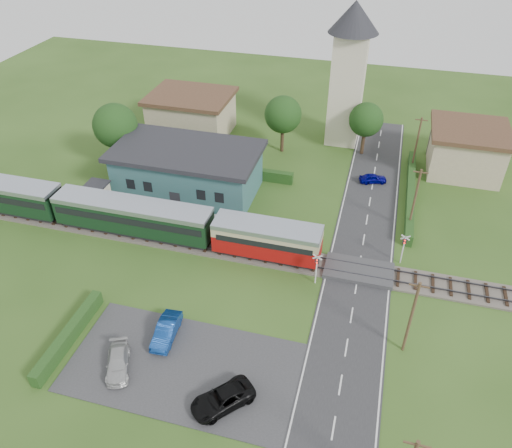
% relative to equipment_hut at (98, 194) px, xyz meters
% --- Properties ---
extents(ground, '(120.00, 120.00, 0.00)m').
position_rel_equipment_hut_xyz_m(ground, '(18.00, -5.20, -1.75)').
color(ground, '#2D4C19').
extents(railway_track, '(76.00, 3.20, 0.49)m').
position_rel_equipment_hut_xyz_m(railway_track, '(18.00, -3.20, -1.64)').
color(railway_track, '#4C443D').
rests_on(railway_track, ground).
extents(road, '(6.00, 70.00, 0.05)m').
position_rel_equipment_hut_xyz_m(road, '(28.00, -5.20, -1.72)').
color(road, '#28282B').
rests_on(road, ground).
extents(car_park, '(17.00, 9.00, 0.08)m').
position_rel_equipment_hut_xyz_m(car_park, '(16.50, -17.20, -1.71)').
color(car_park, '#333335').
rests_on(car_park, ground).
extents(crossing_deck, '(6.20, 3.40, 0.45)m').
position_rel_equipment_hut_xyz_m(crossing_deck, '(28.00, -3.20, -1.52)').
color(crossing_deck, '#333335').
rests_on(crossing_deck, ground).
extents(platform, '(30.00, 3.00, 0.45)m').
position_rel_equipment_hut_xyz_m(platform, '(8.00, 0.00, -1.52)').
color(platform, gray).
rests_on(platform, ground).
extents(equipment_hut, '(2.30, 2.30, 2.55)m').
position_rel_equipment_hut_xyz_m(equipment_hut, '(0.00, 0.00, 0.00)').
color(equipment_hut, beige).
rests_on(equipment_hut, platform).
extents(station_building, '(16.00, 9.00, 5.30)m').
position_rel_equipment_hut_xyz_m(station_building, '(8.00, 5.79, 0.95)').
color(station_building, '#2F6062').
rests_on(station_building, ground).
extents(train, '(43.20, 2.90, 3.40)m').
position_rel_equipment_hut_xyz_m(train, '(2.57, -3.20, 0.43)').
color(train, '#232328').
rests_on(train, ground).
extents(church_tower, '(6.00, 6.00, 17.60)m').
position_rel_equipment_hut_xyz_m(church_tower, '(23.00, 22.80, 8.48)').
color(church_tower, beige).
rests_on(church_tower, ground).
extents(house_west, '(10.80, 8.80, 5.50)m').
position_rel_equipment_hut_xyz_m(house_west, '(3.00, 19.80, 1.04)').
color(house_west, tan).
rests_on(house_west, ground).
extents(house_east, '(8.80, 8.80, 5.50)m').
position_rel_equipment_hut_xyz_m(house_east, '(38.00, 18.80, 1.05)').
color(house_east, tan).
rests_on(house_east, ground).
extents(hedge_carpark, '(0.80, 9.00, 1.20)m').
position_rel_equipment_hut_xyz_m(hedge_carpark, '(7.00, -17.20, -1.15)').
color(hedge_carpark, '#193814').
rests_on(hedge_carpark, ground).
extents(hedge_roadside, '(0.80, 18.00, 1.20)m').
position_rel_equipment_hut_xyz_m(hedge_roadside, '(32.20, 10.80, -1.15)').
color(hedge_roadside, '#193814').
rests_on(hedge_roadside, ground).
extents(hedge_station, '(22.00, 0.80, 1.30)m').
position_rel_equipment_hut_xyz_m(hedge_station, '(8.00, 10.30, -1.10)').
color(hedge_station, '#193814').
rests_on(hedge_station, ground).
extents(tree_a, '(5.20, 5.20, 8.00)m').
position_rel_equipment_hut_xyz_m(tree_a, '(-2.00, 8.80, 3.63)').
color(tree_a, '#332316').
rests_on(tree_a, ground).
extents(tree_b, '(4.60, 4.60, 7.34)m').
position_rel_equipment_hut_xyz_m(tree_b, '(16.00, 17.80, 3.27)').
color(tree_b, '#332316').
rests_on(tree_b, ground).
extents(tree_c, '(4.20, 4.20, 6.78)m').
position_rel_equipment_hut_xyz_m(tree_c, '(26.00, 19.80, 2.91)').
color(tree_c, '#332316').
rests_on(tree_c, ground).
extents(utility_pole_b, '(1.40, 0.22, 7.00)m').
position_rel_equipment_hut_xyz_m(utility_pole_b, '(32.20, -11.20, 1.88)').
color(utility_pole_b, '#473321').
rests_on(utility_pole_b, ground).
extents(utility_pole_c, '(1.40, 0.22, 7.00)m').
position_rel_equipment_hut_xyz_m(utility_pole_c, '(32.20, 4.80, 1.88)').
color(utility_pole_c, '#473321').
rests_on(utility_pole_c, ground).
extents(utility_pole_d, '(1.40, 0.22, 7.00)m').
position_rel_equipment_hut_xyz_m(utility_pole_d, '(32.20, 16.80, 1.88)').
color(utility_pole_d, '#473321').
rests_on(utility_pole_d, ground).
extents(crossing_signal_near, '(0.84, 0.28, 3.28)m').
position_rel_equipment_hut_xyz_m(crossing_signal_near, '(24.40, -5.61, 0.39)').
color(crossing_signal_near, silver).
rests_on(crossing_signal_near, ground).
extents(crossing_signal_far, '(0.84, 0.28, 3.28)m').
position_rel_equipment_hut_xyz_m(crossing_signal_far, '(31.60, -0.81, 0.39)').
color(crossing_signal_far, silver).
rests_on(crossing_signal_far, ground).
extents(streetlamp_west, '(0.30, 0.30, 5.15)m').
position_rel_equipment_hut_xyz_m(streetlamp_west, '(-4.00, 14.80, 1.29)').
color(streetlamp_west, '#3F3F47').
rests_on(streetlamp_west, ground).
extents(streetlamp_east, '(0.30, 0.30, 5.15)m').
position_rel_equipment_hut_xyz_m(streetlamp_east, '(34.00, 21.80, 1.29)').
color(streetlamp_east, '#3F3F47').
rests_on(streetlamp_east, ground).
extents(car_on_road, '(3.36, 2.15, 1.06)m').
position_rel_equipment_hut_xyz_m(car_on_road, '(27.93, 12.99, -1.17)').
color(car_on_road, '#040370').
rests_on(car_on_road, road).
extents(car_park_blue, '(1.72, 4.17, 1.34)m').
position_rel_equipment_hut_xyz_m(car_park_blue, '(14.20, -14.85, -1.00)').
color(car_park_blue, navy).
rests_on(car_park_blue, car_park).
extents(car_park_silver, '(3.09, 4.29, 1.15)m').
position_rel_equipment_hut_xyz_m(car_park_silver, '(11.95, -18.55, -1.09)').
color(car_park_silver, '#B3B3B3').
rests_on(car_park_silver, car_park).
extents(car_park_dark, '(4.58, 4.74, 1.25)m').
position_rel_equipment_hut_xyz_m(car_park_dark, '(20.36, -19.45, -1.04)').
color(car_park_dark, black).
rests_on(car_park_dark, car_park).
extents(pedestrian_near, '(0.59, 0.39, 1.58)m').
position_rel_equipment_hut_xyz_m(pedestrian_near, '(16.10, -0.28, -0.51)').
color(pedestrian_near, gray).
rests_on(pedestrian_near, platform).
extents(pedestrian_far, '(0.76, 0.96, 1.95)m').
position_rel_equipment_hut_xyz_m(pedestrian_far, '(1.64, -0.28, -0.32)').
color(pedestrian_far, gray).
rests_on(pedestrian_far, platform).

